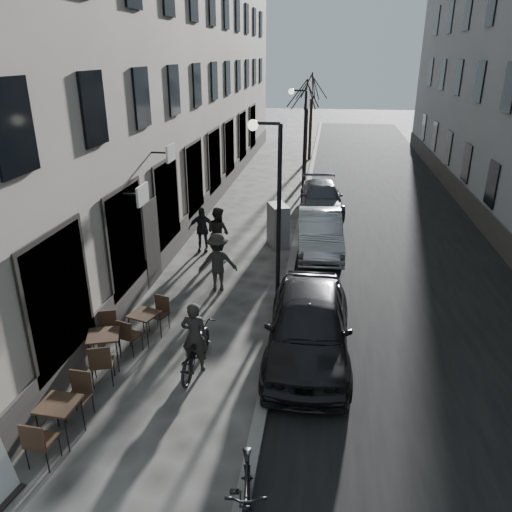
% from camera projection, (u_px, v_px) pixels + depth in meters
% --- Properties ---
extents(ground, '(120.00, 120.00, 0.00)m').
position_uv_depth(ground, '(241.00, 454.00, 8.90)').
color(ground, '#383633').
rests_on(ground, ground).
extents(road, '(7.30, 60.00, 0.00)m').
position_uv_depth(road, '(383.00, 208.00, 23.03)').
color(road, black).
rests_on(road, ground).
extents(kerb, '(0.25, 60.00, 0.12)m').
position_uv_depth(kerb, '(304.00, 204.00, 23.51)').
color(kerb, slate).
rests_on(kerb, ground).
extents(building_left, '(4.00, 35.00, 16.00)m').
position_uv_depth(building_left, '(170.00, 20.00, 21.80)').
color(building_left, gray).
rests_on(building_left, ground).
extents(streetlamp_near, '(0.90, 0.28, 5.09)m').
position_uv_depth(streetlamp_near, '(273.00, 195.00, 13.23)').
color(streetlamp_near, black).
rests_on(streetlamp_near, ground).
extents(streetlamp_far, '(0.90, 0.28, 5.09)m').
position_uv_depth(streetlamp_far, '(301.00, 130.00, 24.22)').
color(streetlamp_far, black).
rests_on(streetlamp_far, ground).
extents(tree_near, '(2.40, 2.40, 5.70)m').
position_uv_depth(tree_near, '(307.00, 93.00, 26.39)').
color(tree_near, black).
rests_on(tree_near, ground).
extents(tree_far, '(2.40, 2.40, 5.70)m').
position_uv_depth(tree_far, '(312.00, 86.00, 31.88)').
color(tree_far, black).
rests_on(tree_far, ground).
extents(bistro_set_a, '(0.70, 1.64, 0.96)m').
position_uv_depth(bistro_set_a, '(60.00, 418.00, 9.07)').
color(bistro_set_a, black).
rests_on(bistro_set_a, ground).
extents(bistro_set_b, '(0.98, 1.74, 0.99)m').
position_uv_depth(bistro_set_b, '(105.00, 347.00, 11.21)').
color(bistro_set_b, black).
rests_on(bistro_set_b, ground).
extents(bistro_set_c, '(0.85, 1.60, 0.91)m').
position_uv_depth(bistro_set_c, '(145.00, 324.00, 12.24)').
color(bistro_set_c, black).
rests_on(bistro_set_c, ground).
extents(utility_cabinet, '(0.94, 1.19, 1.57)m').
position_uv_depth(utility_cabinet, '(278.00, 225.00, 18.26)').
color(utility_cabinet, slate).
rests_on(utility_cabinet, ground).
extents(bicycle, '(0.76, 1.97, 1.02)m').
position_uv_depth(bicycle, '(195.00, 349.00, 11.14)').
color(bicycle, black).
rests_on(bicycle, ground).
extents(cyclist_rider, '(0.63, 0.43, 1.67)m').
position_uv_depth(cyclist_rider, '(195.00, 337.00, 11.01)').
color(cyclist_rider, black).
rests_on(cyclist_rider, ground).
extents(pedestrian_near, '(1.12, 1.07, 1.82)m').
position_uv_depth(pedestrian_near, '(218.00, 233.00, 17.16)').
color(pedestrian_near, black).
rests_on(pedestrian_near, ground).
extents(pedestrian_mid, '(1.29, 0.94, 1.79)m').
position_uv_depth(pedestrian_mid, '(218.00, 262.00, 14.77)').
color(pedestrian_mid, '#272522').
rests_on(pedestrian_mid, ground).
extents(pedestrian_far, '(1.00, 0.51, 1.65)m').
position_uv_depth(pedestrian_far, '(202.00, 229.00, 17.75)').
color(pedestrian_far, black).
rests_on(pedestrian_far, ground).
extents(car_near, '(2.00, 4.81, 1.63)m').
position_uv_depth(car_near, '(309.00, 325.00, 11.50)').
color(car_near, black).
rests_on(car_near, ground).
extents(car_mid, '(1.79, 4.41, 1.42)m').
position_uv_depth(car_mid, '(320.00, 232.00, 17.77)').
color(car_mid, '#979A9F').
rests_on(car_mid, ground).
extents(car_far, '(2.20, 4.59, 1.29)m').
position_uv_depth(car_far, '(321.00, 198.00, 22.27)').
color(car_far, '#3A3E44').
rests_on(car_far, ground).
extents(moped, '(0.85, 2.08, 1.21)m').
position_uv_depth(moped, '(247.00, 501.00, 7.25)').
color(moped, black).
rests_on(moped, ground).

